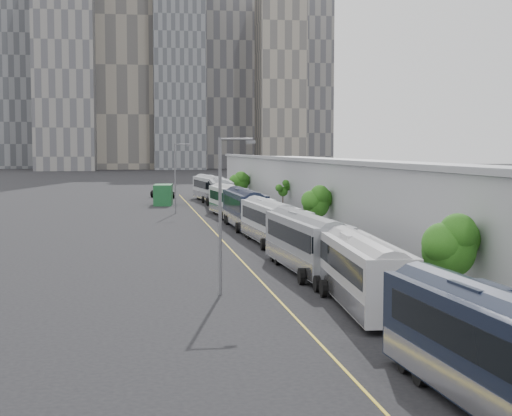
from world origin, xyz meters
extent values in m
cube|color=gray|center=(9.00, 55.00, 0.06)|extent=(10.00, 170.00, 0.12)
cube|color=gold|center=(-1.50, 55.00, 0.01)|extent=(0.12, 160.00, 0.02)
cube|color=gray|center=(13.00, 55.00, 3.40)|extent=(12.00, 160.00, 6.80)
cube|color=gray|center=(13.00, 55.00, 5.85)|extent=(12.45, 160.40, 2.57)
cube|color=gray|center=(7.10, 55.00, 7.00)|extent=(0.30, 160.00, 0.40)
cube|color=slate|center=(-35.00, 300.00, 47.50)|extent=(22.00, 22.00, 95.00)
cube|color=gray|center=(-12.00, 320.00, 60.00)|extent=(26.00, 24.00, 120.00)
cube|color=slate|center=(8.00, 310.00, 40.00)|extent=(20.00, 20.00, 80.00)
cube|color=slate|center=(28.00, 330.00, 52.50)|extent=(24.00, 24.00, 105.00)
cube|color=gray|center=(48.00, 305.00, 35.00)|extent=(18.00, 18.00, 70.00)
cube|color=slate|center=(-55.00, 340.00, 55.00)|extent=(28.00, 26.00, 110.00)
cube|color=slate|center=(65.00, 340.00, 45.00)|extent=(22.00, 22.00, 90.00)
cube|color=black|center=(1.82, 18.33, 1.91)|extent=(3.23, 13.02, 3.13)
cube|color=black|center=(1.82, 18.14, 2.47)|extent=(3.22, 11.48, 1.06)
cube|color=silver|center=(1.82, 18.33, 0.91)|extent=(3.26, 12.77, 1.00)
cube|color=black|center=(1.82, 19.82, 3.62)|extent=(1.40, 2.25, 0.30)
cube|color=#B5B5B7|center=(2.30, 34.56, 1.85)|extent=(3.34, 12.61, 3.02)
cube|color=black|center=(2.30, 34.36, 2.39)|extent=(3.30, 11.12, 1.03)
cube|color=silver|center=(2.30, 34.56, 0.88)|extent=(3.36, 12.37, 0.97)
cube|color=#B5B5B7|center=(2.30, 35.99, 3.50)|extent=(1.39, 2.19, 0.29)
cube|color=gray|center=(2.01, 46.55, 1.95)|extent=(3.22, 13.24, 3.18)
cube|color=black|center=(2.01, 46.35, 2.52)|extent=(3.21, 11.67, 1.08)
cube|color=silver|center=(2.01, 46.55, 0.93)|extent=(3.25, 12.98, 1.02)
cube|color=gray|center=(2.01, 48.07, 3.69)|extent=(1.41, 2.28, 0.30)
cube|color=#B3B8BE|center=(2.21, 62.33, 1.87)|extent=(3.14, 12.73, 3.06)
cube|color=black|center=(2.21, 62.13, 2.42)|extent=(3.12, 11.22, 1.04)
cube|color=silver|center=(2.21, 62.33, 0.89)|extent=(3.16, 12.48, 0.98)
cube|color=#B3B8BE|center=(2.21, 63.78, 3.55)|extent=(1.36, 2.20, 0.29)
cube|color=black|center=(1.94, 75.71, 2.00)|extent=(2.94, 13.54, 3.27)
cube|color=black|center=(1.94, 75.50, 2.59)|extent=(2.97, 11.92, 1.11)
cube|color=silver|center=(1.94, 75.71, 0.95)|extent=(2.97, 13.27, 1.05)
cube|color=black|center=(1.94, 77.27, 3.79)|extent=(1.39, 2.31, 0.31)
cube|color=silver|center=(1.98, 89.27, 1.89)|extent=(3.69, 12.97, 3.10)
cube|color=black|center=(1.98, 89.07, 2.45)|extent=(3.61, 11.45, 1.05)
cube|color=silver|center=(1.98, 89.27, 0.90)|extent=(3.71, 12.72, 0.99)
cube|color=silver|center=(1.98, 90.74, 3.59)|extent=(1.47, 2.27, 0.30)
cube|color=gray|center=(2.50, 103.54, 2.04)|extent=(3.59, 13.94, 3.34)
cube|color=black|center=(2.50, 103.33, 2.65)|extent=(3.55, 12.29, 1.14)
cube|color=silver|center=(2.50, 103.54, 0.97)|extent=(3.61, 13.67, 1.07)
cube|color=gray|center=(2.50, 105.14, 3.87)|extent=(1.52, 2.41, 0.32)
cube|color=#B1B5BC|center=(2.21, 117.98, 2.01)|extent=(4.07, 13.78, 3.29)
cube|color=black|center=(2.21, 117.78, 2.60)|extent=(3.97, 12.16, 1.12)
cube|color=silver|center=(2.21, 117.98, 0.96)|extent=(4.08, 13.51, 1.05)
cube|color=#B1B5BC|center=(2.21, 119.55, 3.81)|extent=(1.58, 2.42, 0.31)
cylinder|color=black|center=(5.52, 31.31, 1.80)|extent=(0.18, 0.18, 3.61)
sphere|color=#1C5212|center=(5.52, 31.31, 3.69)|extent=(2.56, 2.56, 2.56)
cylinder|color=black|center=(5.70, 59.63, 1.88)|extent=(0.18, 0.18, 3.77)
sphere|color=#1C5212|center=(5.70, 59.63, 3.78)|extent=(2.21, 2.21, 2.21)
cylinder|color=black|center=(6.28, 77.50, 1.96)|extent=(0.18, 0.18, 3.93)
sphere|color=#1C5212|center=(6.28, 77.50, 3.75)|extent=(1.04, 1.04, 1.04)
cylinder|color=black|center=(5.48, 106.98, 1.69)|extent=(0.18, 0.18, 3.39)
sphere|color=#1C5212|center=(5.48, 106.98, 3.50)|extent=(2.63, 2.63, 2.63)
cylinder|color=#59595E|center=(-4.42, 39.30, 4.35)|extent=(0.18, 0.18, 8.69)
cylinder|color=#59595E|center=(-3.52, 39.30, 8.59)|extent=(1.80, 0.14, 0.14)
cube|color=#59595E|center=(-2.72, 39.30, 8.44)|extent=(0.50, 0.22, 0.18)
cylinder|color=#59595E|center=(-4.18, 94.42, 4.36)|extent=(0.18, 0.18, 8.73)
cylinder|color=#59595E|center=(-3.28, 94.42, 8.63)|extent=(1.80, 0.14, 0.14)
cube|color=#59595E|center=(-2.48, 94.42, 8.48)|extent=(0.50, 0.22, 0.18)
cube|color=#164824|center=(-5.16, 109.90, 1.48)|extent=(3.02, 5.66, 2.97)
imported|color=black|center=(-4.62, 126.45, 0.80)|extent=(4.42, 6.30, 1.60)
camera|label=1|loc=(-8.94, -3.36, 8.05)|focal=55.00mm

